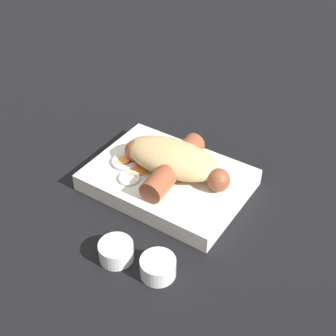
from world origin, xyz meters
TOP-DOWN VIEW (x-y plane):
  - ground_plane at (0.00, 0.00)m, footprint 3.00×3.00m
  - food_tray at (0.00, 0.00)m, footprint 0.24×0.18m
  - bread_roll at (0.00, 0.01)m, footprint 0.16×0.09m
  - sausage at (0.01, 0.00)m, footprint 0.18×0.15m
  - pickled_veggies at (-0.06, -0.02)m, footprint 0.07×0.07m
  - condiment_cup_near at (0.02, -0.16)m, footprint 0.05×0.05m
  - condiment_cup_far at (0.09, -0.15)m, footprint 0.05×0.05m

SIDE VIEW (x-z plane):
  - ground_plane at x=0.00m, z-range 0.00..0.00m
  - condiment_cup_near at x=0.02m, z-range 0.00..0.03m
  - condiment_cup_far at x=0.09m, z-range 0.00..0.03m
  - food_tray at x=0.00m, z-range 0.00..0.03m
  - pickled_veggies at x=-0.06m, z-range 0.03..0.03m
  - sausage at x=0.01m, z-range 0.03..0.06m
  - bread_roll at x=0.00m, z-range 0.03..0.07m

